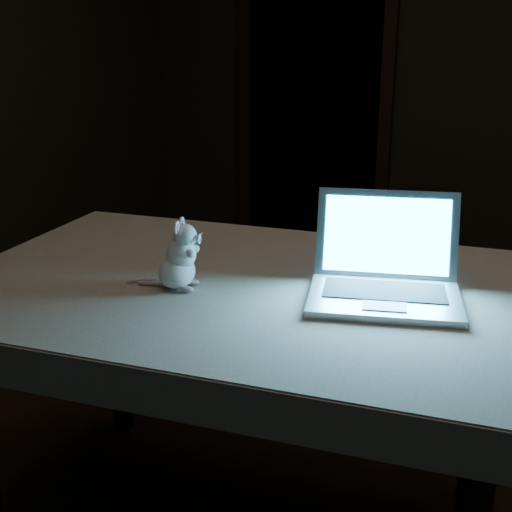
% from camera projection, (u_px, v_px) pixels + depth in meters
% --- Properties ---
extents(floor, '(5.00, 5.00, 0.00)m').
position_uv_depth(floor, '(367.00, 501.00, 2.22)').
color(floor, black).
rests_on(floor, ground).
extents(back_wall, '(4.50, 0.04, 2.60)m').
position_uv_depth(back_wall, '(494.00, 57.00, 3.97)').
color(back_wall, black).
rests_on(back_wall, ground).
extents(doorway, '(1.06, 0.36, 2.13)m').
position_uv_depth(doorway, '(314.00, 92.00, 4.47)').
color(doorway, black).
rests_on(doorway, back_wall).
extents(table, '(1.56, 1.08, 0.79)m').
position_uv_depth(table, '(246.00, 413.00, 1.98)').
color(table, black).
rests_on(table, floor).
extents(tablecloth, '(1.60, 1.07, 0.11)m').
position_uv_depth(tablecloth, '(250.00, 310.00, 1.80)').
color(tablecloth, beige).
rests_on(tablecloth, table).
extents(laptop, '(0.44, 0.41, 0.26)m').
position_uv_depth(laptop, '(387.00, 254.00, 1.67)').
color(laptop, '#B1B2B6').
rests_on(laptop, tablecloth).
extents(plush_mouse, '(0.15, 0.15, 0.19)m').
position_uv_depth(plush_mouse, '(176.00, 254.00, 1.78)').
color(plush_mouse, white).
rests_on(plush_mouse, tablecloth).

